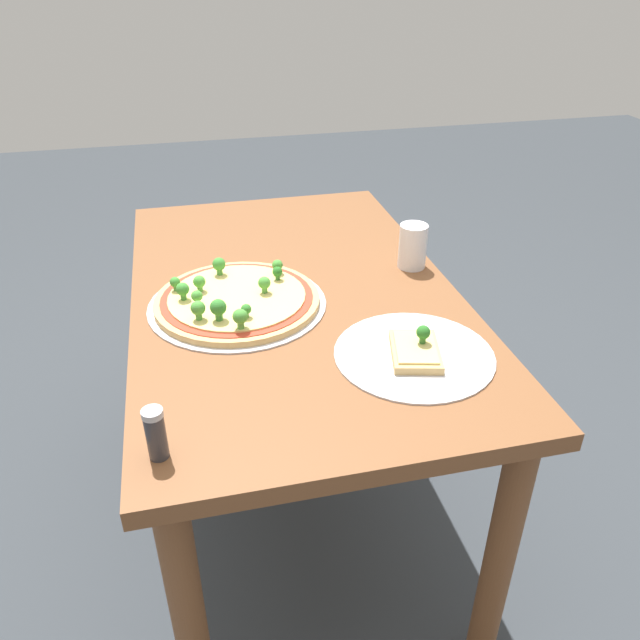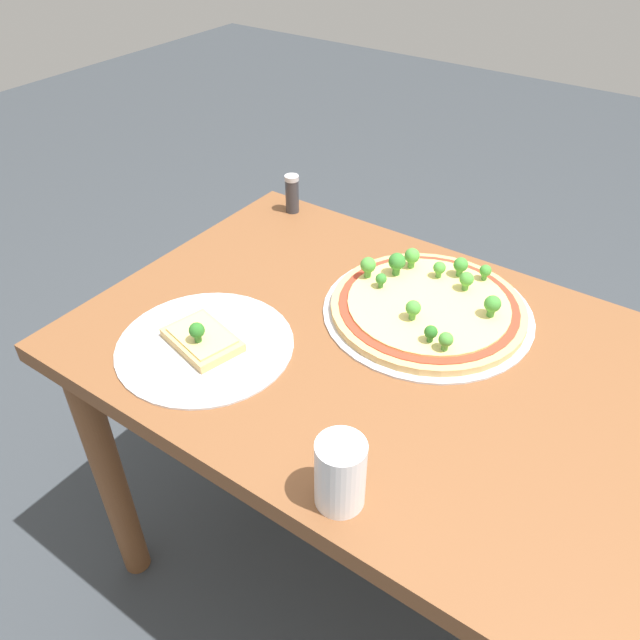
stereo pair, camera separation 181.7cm
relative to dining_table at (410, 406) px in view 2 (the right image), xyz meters
name	(u,v)px [view 2 (the right image)]	position (x,y,z in m)	size (l,w,h in m)	color
ground_plane	(387,585)	(0.00, 0.00, -0.61)	(8.00, 8.00, 0.00)	#33383D
dining_table	(410,406)	(0.00, 0.00, 0.00)	(1.18, 0.72, 0.71)	brown
pizza_tray_whole	(428,306)	(-0.05, 0.14, 0.12)	(0.38, 0.38, 0.07)	silver
pizza_tray_slice	(204,343)	(-0.32, -0.17, 0.11)	(0.31, 0.31, 0.06)	silver
drinking_cup	(340,473)	(0.05, -0.30, 0.16)	(0.07, 0.07, 0.11)	white
condiment_shaker	(292,194)	(-0.49, 0.30, 0.15)	(0.03, 0.03, 0.09)	#333338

